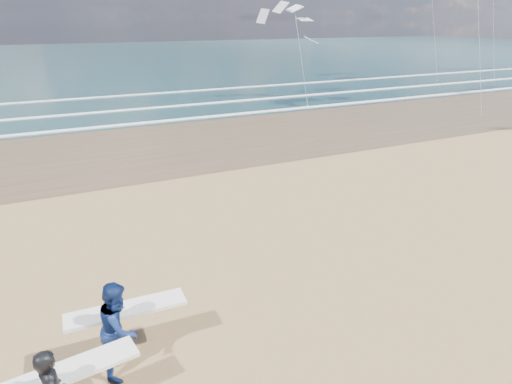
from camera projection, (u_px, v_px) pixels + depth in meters
wet_sand_strip at (388, 116)px, 30.09m from camera, size 220.00×12.00×0.01m
ocean at (165, 57)px, 75.37m from camera, size 220.00×100.00×0.02m
foam_breakers at (307, 94)px, 38.54m from camera, size 220.00×11.70×0.05m
surfer_far at (120, 326)px, 8.17m from camera, size 2.22×1.21×1.82m
kite_1 at (299, 43)px, 34.15m from camera, size 5.46×4.70×7.82m
kite_5 at (433, 14)px, 46.65m from camera, size 5.06×4.66×12.14m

